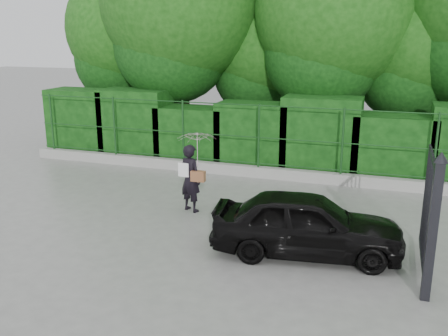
% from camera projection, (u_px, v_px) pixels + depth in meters
% --- Properties ---
extents(ground, '(80.00, 80.00, 0.00)m').
position_uv_depth(ground, '(183.00, 233.00, 10.27)').
color(ground, gray).
extents(kerb, '(14.00, 0.25, 0.30)m').
position_uv_depth(kerb, '(245.00, 171.00, 14.34)').
color(kerb, '#9E9E99').
rests_on(kerb, ground).
extents(fence, '(14.13, 0.06, 1.80)m').
position_uv_depth(fence, '(253.00, 135.00, 13.99)').
color(fence, '#164018').
rests_on(fence, kerb).
extents(hedge, '(14.20, 1.20, 2.23)m').
position_uv_depth(hedge, '(253.00, 134.00, 15.04)').
color(hedge, black).
rests_on(hedge, ground).
extents(trees, '(17.10, 6.15, 8.08)m').
position_uv_depth(trees, '(310.00, 12.00, 15.76)').
color(trees, black).
rests_on(trees, ground).
extents(gate, '(0.22, 2.33, 2.36)m').
position_uv_depth(gate, '(431.00, 217.00, 7.87)').
color(gate, black).
rests_on(gate, ground).
extents(woman, '(0.92, 0.89, 1.86)m').
position_uv_depth(woman, '(195.00, 160.00, 11.26)').
color(woman, black).
rests_on(woman, ground).
extents(car, '(3.66, 1.86, 1.19)m').
position_uv_depth(car, '(307.00, 224.00, 9.18)').
color(car, black).
rests_on(car, ground).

